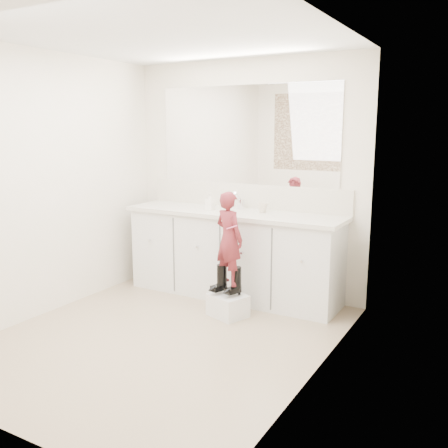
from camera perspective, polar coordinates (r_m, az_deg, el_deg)
The scene contains 17 objects.
floor at distance 4.28m, azimuth -7.00°, elevation -12.75°, with size 3.00×3.00×0.00m, color #998164.
ceiling at distance 3.98m, azimuth -7.85°, elevation 20.77°, with size 3.00×3.00×0.00m, color white.
wall_back at distance 5.22m, azimuth 2.56°, elevation 5.28°, with size 2.60×2.60×0.00m, color beige.
wall_left at distance 4.85m, azimuth -19.83°, elevation 4.20°, with size 3.00×3.00×0.00m, color beige.
wall_right at distance 3.35m, azimuth 10.72°, elevation 1.93°, with size 3.00×3.00×0.00m, color beige.
vanity_cabinet at distance 5.12m, azimuth 1.08°, elevation -3.65°, with size 2.20×0.55×0.85m, color silver.
countertop at distance 5.01m, azimuth 1.02°, elevation 1.24°, with size 2.28×0.58×0.04m, color beige.
backsplash at distance 5.23m, azimuth 2.47°, elevation 3.25°, with size 2.28×0.03×0.25m, color beige.
mirror at distance 5.19m, azimuth 2.54°, elevation 10.11°, with size 2.00×0.02×1.00m, color white.
faucet at distance 5.15m, azimuth 1.90°, elevation 2.28°, with size 0.08×0.08×0.10m, color silver.
cup at distance 4.94m, azimuth 4.44°, elevation 1.86°, with size 0.10×0.10×0.09m, color beige.
soap_bottle at distance 5.09m, azimuth -1.60°, elevation 2.59°, with size 0.08×0.08×0.17m, color white.
step_stool at distance 4.66m, azimuth 0.44°, elevation -9.29°, with size 0.32×0.27×0.21m, color silver.
boot_left at distance 4.63m, azimuth -0.24°, elevation -6.30°, with size 0.10×0.18×0.27m, color black, non-canonical shape.
boot_right at distance 4.56m, azimuth 1.40°, elevation -6.57°, with size 0.10×0.18×0.27m, color black, non-canonical shape.
toddler at distance 4.50m, azimuth 0.58°, elevation -1.66°, with size 0.31×0.20×0.85m, color #B1363C.
toothbrush at distance 4.37m, azimuth 0.88°, elevation -0.38°, with size 0.01×0.01×0.14m, color #F35E91.
Camera 1 is at (2.36, -3.13, 1.71)m, focal length 40.00 mm.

